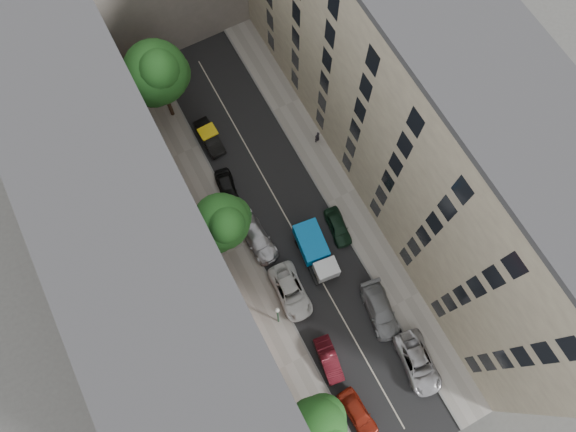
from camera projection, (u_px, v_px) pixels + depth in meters
ground at (289, 223)px, 46.95m from camera, size 120.00×120.00×0.00m
road_surface at (289, 223)px, 46.94m from camera, size 8.00×44.00×0.02m
sidewalk_left at (235, 250)px, 46.03m from camera, size 3.00×44.00×0.15m
sidewalk_right at (341, 196)px, 47.72m from camera, size 3.00×44.00×0.15m
building_left at (150, 247)px, 35.81m from camera, size 8.00×44.00×20.00m
building_right at (416, 117)px, 39.20m from camera, size 8.00×44.00×20.00m
tarp_truck at (315, 251)px, 44.69m from camera, size 2.64×5.47×2.43m
car_left_0 at (358, 414)px, 40.92m from camera, size 1.95×4.24×1.41m
car_left_1 at (329, 360)px, 42.34m from camera, size 1.90×4.12×1.31m
car_left_2 at (291, 292)px, 44.12m from camera, size 2.76×5.41×1.46m
car_left_3 at (257, 239)px, 45.68m from camera, size 2.45×5.23×1.48m
car_left_4 at (227, 189)px, 47.31m from camera, size 2.26×4.26×1.38m
car_left_5 at (209, 137)px, 49.05m from camera, size 1.61×4.27×1.39m
car_right_0 at (418, 363)px, 42.16m from camera, size 3.22×5.72×1.51m
car_right_1 at (380, 310)px, 43.57m from camera, size 2.93×5.47×1.51m
car_right_2 at (338, 227)px, 46.13m from camera, size 2.06×4.03×1.31m
tree_near at (318, 430)px, 36.96m from camera, size 4.94×4.61×6.84m
tree_mid at (223, 223)px, 40.39m from camera, size 4.94×4.61×8.86m
tree_far at (158, 74)px, 44.20m from camera, size 5.85×5.66×9.93m
lamp_post at (278, 315)px, 40.30m from camera, size 0.36×0.36×6.10m
pedestrian at (317, 137)px, 48.75m from camera, size 0.69×0.57×1.64m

